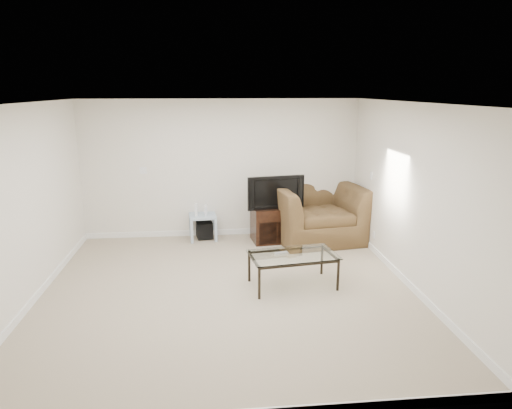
{
  "coord_description": "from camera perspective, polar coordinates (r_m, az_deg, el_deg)",
  "views": [
    {
      "loc": [
        -0.19,
        -5.71,
        2.67
      ],
      "look_at": [
        0.5,
        1.2,
        0.9
      ],
      "focal_mm": 32.0,
      "sensor_mm": 36.0,
      "label": 1
    }
  ],
  "objects": [
    {
      "name": "floor",
      "position": [
        6.31,
        -3.5,
        -10.77
      ],
      "size": [
        5.0,
        5.0,
        0.0
      ],
      "primitive_type": "plane",
      "color": "tan",
      "rests_on": "ground"
    },
    {
      "name": "wall_right",
      "position": [
        6.47,
        19.03,
        0.83
      ],
      "size": [
        0.02,
        5.0,
        2.5
      ],
      "primitive_type": "cube",
      "color": "silver",
      "rests_on": "ground"
    },
    {
      "name": "wall_back",
      "position": [
        8.34,
        -4.32,
        4.45
      ],
      "size": [
        5.0,
        0.02,
        2.5
      ],
      "primitive_type": "cube",
      "color": "silver",
      "rests_on": "ground"
    },
    {
      "name": "coffee_table",
      "position": [
        6.39,
        4.6,
        -8.18
      ],
      "size": [
        1.26,
        0.83,
        0.46
      ],
      "primitive_type": null,
      "rotation": [
        0.0,
        0.0,
        0.14
      ],
      "color": "black",
      "rests_on": "floor"
    },
    {
      "name": "television",
      "position": [
        8.0,
        2.3,
        1.66
      ],
      "size": [
        0.96,
        0.34,
        0.58
      ],
      "primitive_type": "imported",
      "rotation": [
        0.0,
        0.0,
        0.17
      ],
      "color": "black",
      "rests_on": "tv_stand"
    },
    {
      "name": "game_console",
      "position": [
        8.24,
        -7.49,
        -0.67
      ],
      "size": [
        0.05,
        0.15,
        0.21
      ],
      "primitive_type": "cube",
      "rotation": [
        0.0,
        0.0,
        -0.01
      ],
      "color": "white",
      "rests_on": "side_table"
    },
    {
      "name": "wall_left",
      "position": [
        6.32,
        -26.96,
        -0.26
      ],
      "size": [
        0.02,
        5.0,
        2.5
      ],
      "primitive_type": "cube",
      "color": "silver",
      "rests_on": "ground"
    },
    {
      "name": "plate_right_switch",
      "position": [
        7.91,
        14.2,
        3.52
      ],
      "size": [
        0.02,
        0.09,
        0.13
      ],
      "primitive_type": "cube",
      "color": "white",
      "rests_on": "wall_right"
    },
    {
      "name": "ceiling",
      "position": [
        5.72,
        -3.89,
        12.56
      ],
      "size": [
        5.0,
        5.0,
        0.0
      ],
      "primitive_type": "plane",
      "color": "white",
      "rests_on": "ground"
    },
    {
      "name": "tv_stand",
      "position": [
        8.18,
        2.2,
        -2.45
      ],
      "size": [
        0.81,
        0.61,
        0.63
      ],
      "primitive_type": null,
      "rotation": [
        0.0,
        0.0,
        0.12
      ],
      "color": "black",
      "rests_on": "floor"
    },
    {
      "name": "side_table",
      "position": [
        8.36,
        -6.65,
        -2.8
      ],
      "size": [
        0.51,
        0.51,
        0.45
      ],
      "primitive_type": null,
      "rotation": [
        0.0,
        0.0,
        0.09
      ],
      "color": "#A3B4C9",
      "rests_on": "floor"
    },
    {
      "name": "remote",
      "position": [
        6.31,
        3.16,
        -6.07
      ],
      "size": [
        0.19,
        0.1,
        0.02
      ],
      "primitive_type": "cube",
      "rotation": [
        0.0,
        0.0,
        0.25
      ],
      "color": "#B2B2B7",
      "rests_on": "coffee_table"
    },
    {
      "name": "plate_back",
      "position": [
        8.41,
        -13.92,
        4.15
      ],
      "size": [
        0.12,
        0.02,
        0.12
      ],
      "primitive_type": "cube",
      "color": "white",
      "rests_on": "wall_back"
    },
    {
      "name": "recliner",
      "position": [
        8.23,
        7.65,
        0.08
      ],
      "size": [
        1.65,
        1.2,
        1.33
      ],
      "primitive_type": "imported",
      "rotation": [
        0.0,
        0.0,
        0.15
      ],
      "color": "#543322",
      "rests_on": "floor"
    },
    {
      "name": "game_case",
      "position": [
        8.26,
        -6.31,
        -0.71
      ],
      "size": [
        0.05,
        0.13,
        0.18
      ],
      "primitive_type": "cube",
      "rotation": [
        0.0,
        0.0,
        0.02
      ],
      "color": "silver",
      "rests_on": "side_table"
    },
    {
      "name": "plate_right_outlet",
      "position": [
        7.87,
        14.51,
        -3.7
      ],
      "size": [
        0.02,
        0.08,
        0.12
      ],
      "primitive_type": "cube",
      "color": "white",
      "rests_on": "wall_right"
    },
    {
      "name": "subwoofer",
      "position": [
        8.4,
        -6.45,
        -3.18
      ],
      "size": [
        0.32,
        0.32,
        0.28
      ],
      "primitive_type": "cube",
      "rotation": [
        0.0,
        0.0,
        0.15
      ],
      "color": "black",
      "rests_on": "floor"
    },
    {
      "name": "dvd_player",
      "position": [
        8.09,
        2.29,
        -1.11
      ],
      "size": [
        0.43,
        0.33,
        0.06
      ],
      "primitive_type": "cube",
      "rotation": [
        0.0,
        0.0,
        0.12
      ],
      "color": "black",
      "rests_on": "tv_stand"
    }
  ]
}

